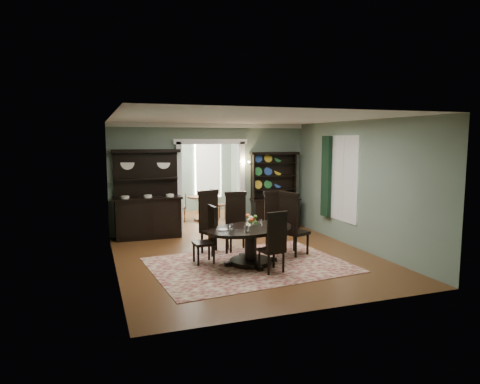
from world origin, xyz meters
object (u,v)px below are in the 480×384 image
object	(u,v)px
sideboard	(148,207)
parlor_table	(201,205)
dining_table	(251,239)
welsh_dresser	(275,201)

from	to	relation	value
sideboard	parlor_table	world-z (taller)	sideboard
dining_table	welsh_dresser	xyz separation A→B (m)	(1.95, 3.19, 0.26)
sideboard	welsh_dresser	size ratio (longest dim) A/B	1.05
sideboard	parlor_table	distance (m)	2.66
dining_table	parlor_table	xyz separation A→B (m)	(0.21, 5.00, -0.03)
sideboard	parlor_table	bearing A→B (deg)	44.68
dining_table	sideboard	world-z (taller)	sideboard
parlor_table	welsh_dresser	bearing A→B (deg)	-46.34
dining_table	welsh_dresser	size ratio (longest dim) A/B	1.04
sideboard	welsh_dresser	world-z (taller)	sideboard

